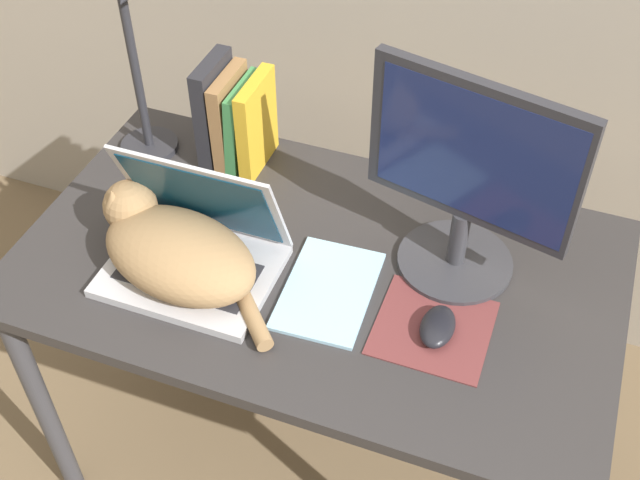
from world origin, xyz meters
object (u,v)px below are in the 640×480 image
desk_lamp (134,24)px  laptop (195,249)px  notepad (328,290)px  cat (174,249)px  computer_mouse (438,327)px  book_row (235,118)px  external_monitor (469,178)px

desk_lamp → laptop: bearing=-49.0°
notepad → desk_lamp: bearing=154.0°
cat → computer_mouse: 0.51m
computer_mouse → notepad: bearing=173.1°
book_row → desk_lamp: size_ratio=0.48×
external_monitor → computer_mouse: external_monitor is taller
cat → desk_lamp: 0.45m
desk_lamp → notepad: size_ratio=1.97×
notepad → laptop: bearing=-174.3°
book_row → desk_lamp: bearing=-158.4°
laptop → notepad: size_ratio=1.27×
computer_mouse → notepad: 0.22m
computer_mouse → book_row: bearing=148.5°
computer_mouse → notepad: computer_mouse is taller
external_monitor → book_row: bearing=164.0°
book_row → desk_lamp: (-0.17, -0.07, 0.23)m
laptop → cat: bearing=-133.7°
computer_mouse → desk_lamp: (-0.72, 0.27, 0.32)m
external_monitor → laptop: bearing=-158.9°
desk_lamp → notepad: (0.50, -0.24, -0.34)m
book_row → notepad: bearing=-43.2°
computer_mouse → external_monitor: bearing=93.5°
external_monitor → notepad: 0.34m
laptop → book_row: size_ratio=1.34×
computer_mouse → desk_lamp: bearing=159.4°
computer_mouse → book_row: 0.65m
computer_mouse → laptop: bearing=180.0°
external_monitor → computer_mouse: 0.27m
laptop → book_row: 0.35m
book_row → external_monitor: bearing=-16.0°
notepad → external_monitor: bearing=36.9°
book_row → notepad: book_row is taller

